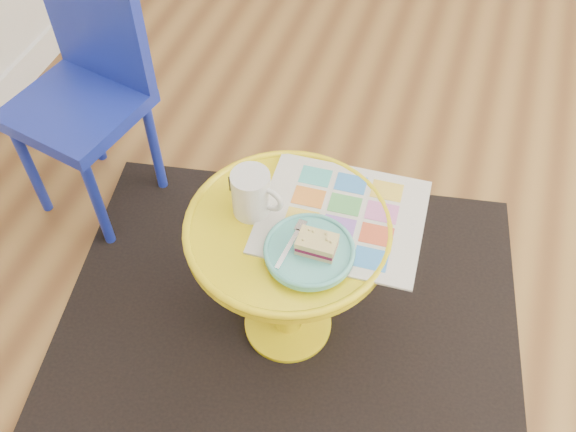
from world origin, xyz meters
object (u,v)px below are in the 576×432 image
(mug, at_px, (252,193))
(newspaper, at_px, (342,216))
(chair, at_px, (87,84))
(plate, at_px, (309,252))
(side_table, at_px, (288,259))

(mug, bearing_deg, newspaper, 23.00)
(chair, height_order, plate, chair)
(newspaper, bearing_deg, mug, -170.70)
(side_table, xyz_separation_m, plate, (0.07, -0.07, 0.15))
(plate, bearing_deg, mug, 152.06)
(chair, distance_m, mug, 0.70)
(newspaper, relative_size, plate, 1.89)
(newspaper, distance_m, mug, 0.22)
(newspaper, distance_m, plate, 0.14)
(side_table, distance_m, newspaper, 0.18)
(chair, bearing_deg, newspaper, -5.23)
(chair, xyz_separation_m, mug, (0.62, -0.30, 0.08))
(chair, bearing_deg, mug, -13.83)
(mug, xyz_separation_m, plate, (0.16, -0.09, -0.04))
(plate, bearing_deg, side_table, 137.28)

